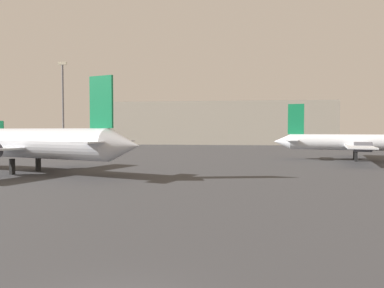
{
  "coord_description": "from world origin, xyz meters",
  "views": [
    {
      "loc": [
        3.38,
        -8.75,
        5.13
      ],
      "look_at": [
        -3.57,
        48.19,
        2.86
      ],
      "focal_mm": 33.35,
      "sensor_mm": 36.0,
      "label": 1
    }
  ],
  "objects_px": {
    "airplane_distant": "(361,142)",
    "airplane_far_left": "(34,140)",
    "airplane_on_taxiway": "(19,143)",
    "light_mast_left": "(63,101)"
  },
  "relations": [
    {
      "from": "airplane_distant",
      "to": "airplane_far_left",
      "type": "height_order",
      "value": "airplane_distant"
    },
    {
      "from": "light_mast_left",
      "to": "airplane_distant",
      "type": "bearing_deg",
      "value": -24.74
    },
    {
      "from": "airplane_on_taxiway",
      "to": "light_mast_left",
      "type": "xyz_separation_m",
      "value": [
        -21.03,
        52.86,
        9.6
      ]
    },
    {
      "from": "airplane_distant",
      "to": "airplane_far_left",
      "type": "xyz_separation_m",
      "value": [
        -75.07,
        29.04,
        -0.55
      ]
    },
    {
      "from": "light_mast_left",
      "to": "airplane_on_taxiway",
      "type": "bearing_deg",
      "value": -68.31
    },
    {
      "from": "airplane_on_taxiway",
      "to": "airplane_far_left",
      "type": "distance_m",
      "value": 58.28
    },
    {
      "from": "airplane_far_left",
      "to": "light_mast_left",
      "type": "distance_m",
      "value": 13.19
    },
    {
      "from": "airplane_on_taxiway",
      "to": "airplane_far_left",
      "type": "height_order",
      "value": "airplane_on_taxiway"
    },
    {
      "from": "airplane_on_taxiway",
      "to": "airplane_distant",
      "type": "relative_size",
      "value": 1.2
    },
    {
      "from": "airplane_distant",
      "to": "airplane_far_left",
      "type": "distance_m",
      "value": 80.5
    }
  ]
}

